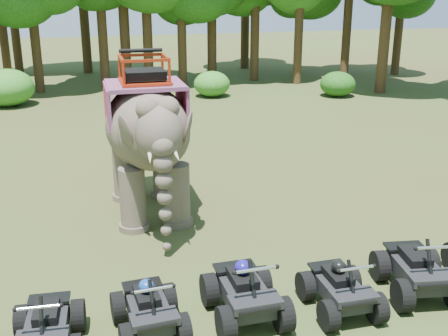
{
  "coord_description": "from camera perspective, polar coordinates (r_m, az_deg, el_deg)",
  "views": [
    {
      "loc": [
        -3.26,
        -10.75,
        6.07
      ],
      "look_at": [
        0.0,
        1.2,
        1.9
      ],
      "focal_mm": 45.0,
      "sensor_mm": 36.0,
      "label": 1
    }
  ],
  "objects": [
    {
      "name": "atv_3",
      "position": [
        11.11,
        11.8,
        -11.25
      ],
      "size": [
        1.22,
        1.66,
        1.22
      ],
      "primitive_type": null,
      "rotation": [
        0.0,
        0.0,
        -0.01
      ],
      "color": "black",
      "rests_on": "ground"
    },
    {
      "name": "tree_26",
      "position": [
        40.86,
        -20.74,
        15.27
      ],
      "size": [
        6.3,
        6.3,
        9.0
      ],
      "primitive_type": null,
      "color": "#195114",
      "rests_on": "ground"
    },
    {
      "name": "tree_36",
      "position": [
        34.03,
        -4.33,
        14.67
      ],
      "size": [
        5.26,
        5.26,
        7.52
      ],
      "primitive_type": null,
      "color": "#195114",
      "rests_on": "ground"
    },
    {
      "name": "atv_0",
      "position": [
        10.28,
        -17.67,
        -14.45
      ],
      "size": [
        1.33,
        1.74,
        1.23
      ],
      "primitive_type": null,
      "rotation": [
        0.0,
        0.0,
        -0.08
      ],
      "color": "black",
      "rests_on": "ground"
    },
    {
      "name": "atv_1",
      "position": [
        10.37,
        -7.68,
        -13.38
      ],
      "size": [
        1.29,
        1.71,
        1.22
      ],
      "primitive_type": null,
      "rotation": [
        0.0,
        0.0,
        0.06
      ],
      "color": "black",
      "rests_on": "ground"
    },
    {
      "name": "atv_4",
      "position": [
        12.06,
        19.11,
        -9.08
      ],
      "size": [
        1.6,
        2.02,
        1.36
      ],
      "primitive_type": null,
      "rotation": [
        0.0,
        0.0,
        -0.16
      ],
      "color": "black",
      "rests_on": "ground"
    },
    {
      "name": "tree_34",
      "position": [
        39.64,
        17.47,
        14.8
      ],
      "size": [
        5.59,
        5.59,
        7.98
      ],
      "primitive_type": null,
      "color": "#195114",
      "rests_on": "ground"
    },
    {
      "name": "tree_3",
      "position": [
        32.65,
        16.29,
        15.74
      ],
      "size": [
        6.77,
        6.77,
        9.67
      ],
      "primitive_type": null,
      "color": "#195114",
      "rests_on": "ground"
    },
    {
      "name": "tree_27",
      "position": [
        35.64,
        3.19,
        15.45
      ],
      "size": [
        5.76,
        5.76,
        8.23
      ],
      "primitive_type": null,
      "color": "#195114",
      "rests_on": "ground"
    },
    {
      "name": "ground",
      "position": [
        12.77,
        1.44,
        -9.79
      ],
      "size": [
        110.0,
        110.0,
        0.0
      ],
      "primitive_type": "plane",
      "color": "#47381E",
      "rests_on": "ground"
    },
    {
      "name": "elephant",
      "position": [
        14.98,
        -7.79,
        3.31
      ],
      "size": [
        2.3,
        5.16,
        4.32
      ],
      "primitive_type": null,
      "rotation": [
        0.0,
        0.0,
        -0.01
      ],
      "color": "brown",
      "rests_on": "ground"
    },
    {
      "name": "tree_30",
      "position": [
        37.32,
        12.48,
        15.09
      ],
      "size": [
        5.66,
        5.66,
        8.08
      ],
      "primitive_type": null,
      "color": "#195114",
      "rests_on": "ground"
    },
    {
      "name": "tree_29",
      "position": [
        38.12,
        7.69,
        14.91
      ],
      "size": [
        5.19,
        5.19,
        7.42
      ],
      "primitive_type": null,
      "color": "#195114",
      "rests_on": "ground"
    },
    {
      "name": "tree_38",
      "position": [
        34.04,
        -7.9,
        15.91
      ],
      "size": [
        6.39,
        6.39,
        9.12
      ],
      "primitive_type": null,
      "color": "#195114",
      "rests_on": "ground"
    },
    {
      "name": "tree_2",
      "position": [
        34.68,
        7.62,
        14.22
      ],
      "size": [
        4.91,
        4.91,
        7.01
      ],
      "primitive_type": null,
      "color": "#195114",
      "rests_on": "ground"
    },
    {
      "name": "tree_25",
      "position": [
        33.23,
        -18.78,
        13.61
      ],
      "size": [
        5.2,
        5.2,
        7.43
      ],
      "primitive_type": null,
      "color": "#195114",
      "rests_on": "ground"
    },
    {
      "name": "tree_32",
      "position": [
        34.1,
        -12.36,
        14.92
      ],
      "size": [
        5.76,
        5.76,
        8.23
      ],
      "primitive_type": null,
      "color": "#195114",
      "rests_on": "ground"
    },
    {
      "name": "tree_37",
      "position": [
        38.87,
        -21.74,
        14.39
      ],
      "size": [
        5.68,
        5.68,
        8.12
      ],
      "primitive_type": null,
      "color": "#195114",
      "rests_on": "ground"
    },
    {
      "name": "tree_1",
      "position": [
        35.46,
        -1.26,
        16.09
      ],
      "size": [
        6.31,
        6.31,
        9.02
      ],
      "primitive_type": null,
      "color": "#195114",
      "rests_on": "ground"
    },
    {
      "name": "atv_2",
      "position": [
        10.66,
        2.15,
        -11.79
      ],
      "size": [
        1.35,
        1.85,
        1.36
      ],
      "primitive_type": null,
      "rotation": [
        0.0,
        0.0,
        0.01
      ],
      "color": "black",
      "rests_on": "ground"
    }
  ]
}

